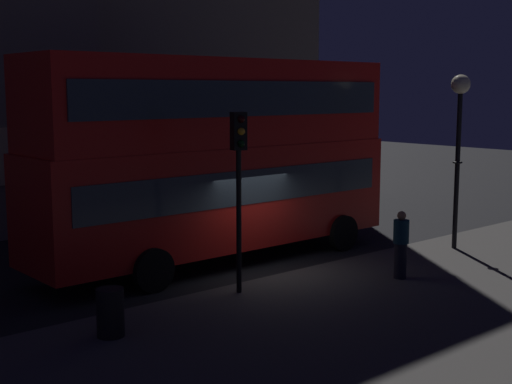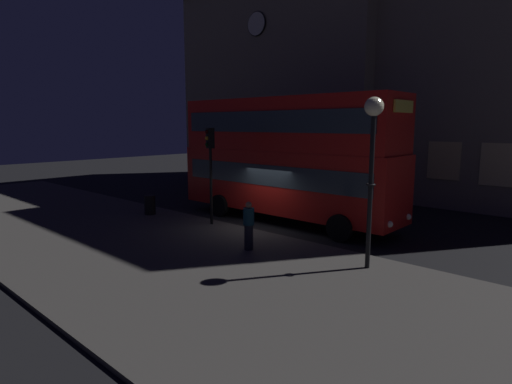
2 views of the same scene
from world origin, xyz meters
name	(u,v)px [view 1 (image 1 of 2)]	position (x,y,z in m)	size (l,w,h in m)	color
ground_plane	(265,274)	(0.00, 0.00, 0.00)	(80.00, 80.00, 0.00)	black
sidewalk_slab	(428,320)	(0.00, -5.07, 0.06)	(44.00, 9.09, 0.12)	#423F3D
double_decker_bus	(218,151)	(-0.11, 1.82, 3.09)	(10.95, 2.90, 5.55)	red
traffic_light_near_kerb	(239,164)	(-1.81, -1.15, 3.09)	(0.38, 0.39, 4.14)	black
street_lamp	(459,116)	(5.93, -1.72, 4.00)	(0.55, 0.55, 5.06)	black
pedestrian	(401,244)	(2.00, -2.78, 0.98)	(0.38, 0.38, 1.68)	black
litter_bin	(110,312)	(-5.49, -1.81, 0.58)	(0.53, 0.53, 0.92)	black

